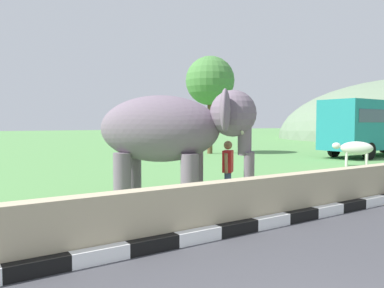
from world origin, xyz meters
TOP-DOWN VIEW (x-y plane):
  - striped_curb at (-0.35, 4.06)m, footprint 16.20×0.20m
  - barrier_parapet at (2.00, 4.36)m, footprint 28.00×0.36m
  - elephant at (2.17, 6.90)m, footprint 3.88×3.78m
  - person_handler at (3.60, 6.47)m, footprint 0.56×0.51m
  - bus_teal at (20.91, 12.59)m, footprint 9.63×2.93m
  - cow_near at (14.13, 9.67)m, footprint 1.49×1.75m
  - tree_distant at (12.79, 19.94)m, footprint 3.37×3.37m

SIDE VIEW (x-z plane):
  - striped_curb at x=-0.35m, z-range 0.00..0.24m
  - barrier_parapet at x=2.00m, z-range 0.00..1.00m
  - cow_near at x=14.13m, z-range 0.26..1.48m
  - person_handler at x=3.60m, z-range 0.10..1.75m
  - elephant at x=2.17m, z-range 0.46..3.40m
  - bus_teal at x=20.91m, z-range 0.33..3.83m
  - tree_distant at x=12.79m, z-range 1.64..8.36m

